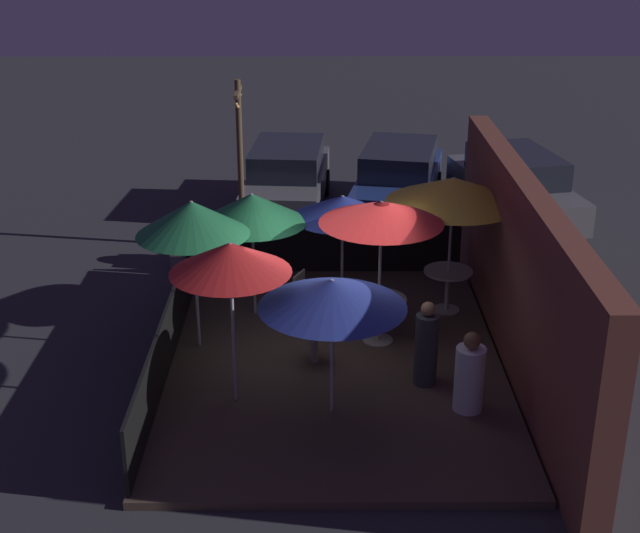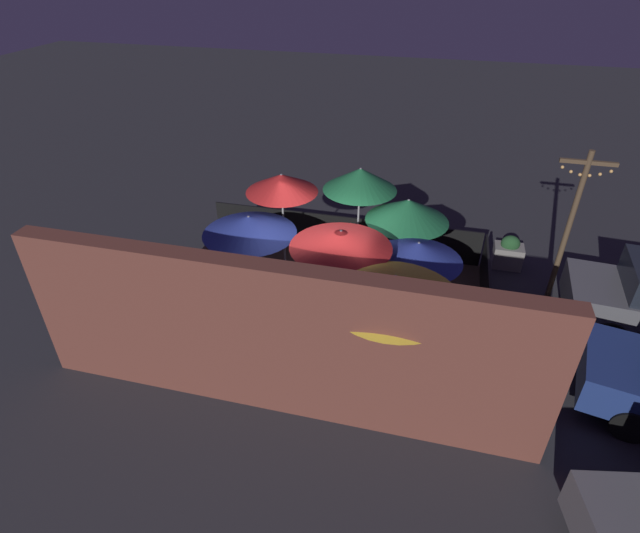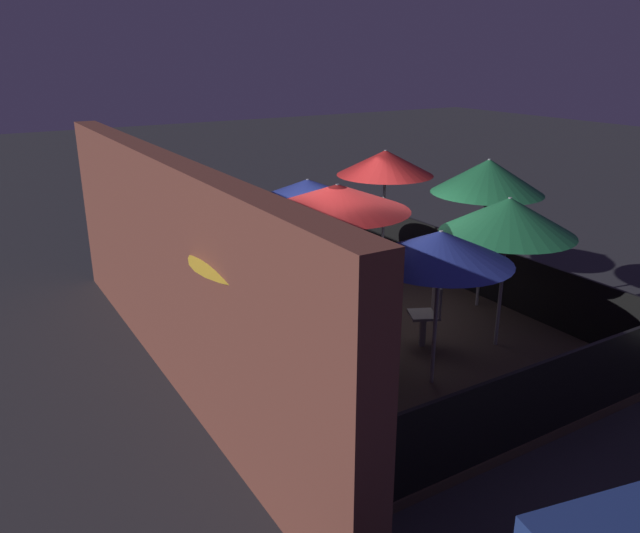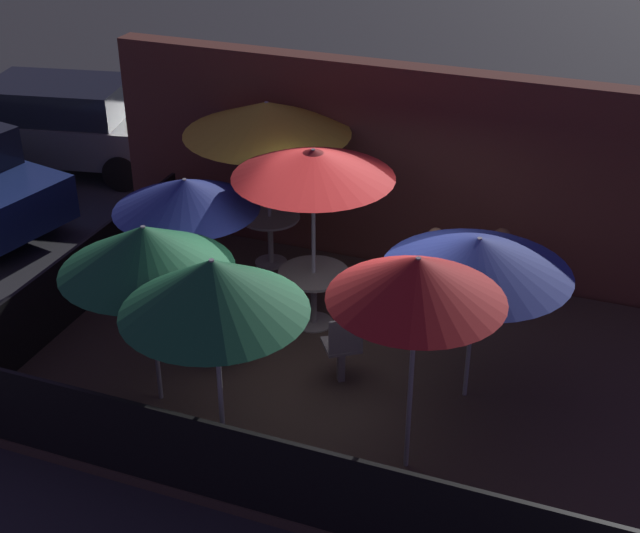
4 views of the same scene
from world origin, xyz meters
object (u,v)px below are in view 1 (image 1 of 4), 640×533
Objects in this scene: patio_umbrella_3 at (332,294)px; parked_car_0 at (287,178)px; patio_chair_1 at (305,297)px; patio_umbrella_4 at (230,258)px; patio_umbrella_5 at (192,218)px; patio_umbrella_2 at (343,207)px; dining_table_1 at (379,307)px; patron_1 at (470,376)px; patron_0 at (426,347)px; parked_car_2 at (515,186)px; light_post at (240,156)px; patio_umbrella_0 at (453,190)px; planter_box at (185,246)px; dining_table_0 at (448,279)px; patio_chair_0 at (311,333)px; patio_umbrella_6 at (252,208)px; patio_umbrella_1 at (381,212)px; parked_car_1 at (398,178)px.

parked_car_0 is (-9.08, -0.89, -1.11)m from patio_umbrella_3.
patio_umbrella_3 is 2.16× the size of patio_chair_1.
parked_car_0 is at bearing 176.70° from patio_umbrella_4.
patio_umbrella_2 is at bearing 123.84° from patio_umbrella_5.
dining_table_1 is 2.43m from patron_1.
parked_car_2 reaches higher than patron_0.
dining_table_1 is at bearing -40.79° from parked_car_2.
patio_umbrella_0 is at bearing 49.05° from light_post.
patio_umbrella_3 reaches higher than patron_1.
patio_umbrella_0 is 2.76× the size of planter_box.
light_post is (-6.71, -1.77, 0.06)m from patio_umbrella_3.
patio_chair_1 is (0.60, -2.50, -0.08)m from dining_table_0.
patron_0 reaches higher than patio_chair_1.
light_post reaches higher than planter_box.
patio_umbrella_0 reaches higher than patio_umbrella_2.
parked_car_2 is (-7.02, 4.61, 0.19)m from patio_chair_0.
patio_umbrella_0 is 1.91m from patio_umbrella_2.
patio_umbrella_4 is 0.99× the size of patio_umbrella_5.
patio_umbrella_6 is at bearing -117.03° from dining_table_1.
patio_umbrella_6 reaches higher than parked_car_2.
patio_umbrella_1 is 1.18× the size of patio_umbrella_3.
dining_table_1 is at bearing 130.46° from patio_umbrella_4.
parked_car_0 is 0.96× the size of parked_car_1.
parked_car_1 is at bearing 92.49° from parked_car_0.
patio_umbrella_3 is at bearing 26.33° from planter_box.
dining_table_1 is (1.17, -1.29, -1.62)m from patio_umbrella_0.
patio_chair_1 is at bearing -112.57° from patron_0.
patron_0 is (2.47, 2.72, -1.34)m from patio_umbrella_6.
patio_umbrella_6 is 3.49m from light_post.
patron_1 is 8.97m from parked_car_1.
patio_umbrella_0 is at bearing 132.16° from patio_umbrella_1.
dining_table_1 is (-1.88, 2.20, -1.63)m from patio_umbrella_4.
patio_umbrella_5 is (1.33, -4.23, -0.02)m from patio_umbrella_0.
patron_0 reaches higher than dining_table_0.
parked_car_1 is at bearing 39.74° from patio_chair_0.
patio_umbrella_3 is 9.52m from parked_car_2.
patio_umbrella_1 is 0.99× the size of patio_umbrella_4.
patio_umbrella_2 is at bearing -63.17° from patron_1.
parked_car_0 is (-7.69, -0.59, 0.19)m from patio_chair_0.
patio_umbrella_4 is at bearing 1.04° from parked_car_0.
patio_chair_1 is (-2.45, 0.99, -1.71)m from patio_umbrella_4.
patio_umbrella_4 reaches higher than parked_car_2.
patio_umbrella_1 is at bearing -131.60° from patron_0.
parked_car_0 is at bearing 175.99° from patio_umbrella_6.
patio_umbrella_4 reaches higher than patio_umbrella_3.
planter_box is 0.19× the size of parked_car_2.
patio_umbrella_6 reaches higher than dining_table_1.
patio_umbrella_1 is 2.89m from patio_umbrella_4.
patio_umbrella_1 is 7.31m from parked_car_2.
patron_1 is at bearing -2.53° from dining_table_0.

